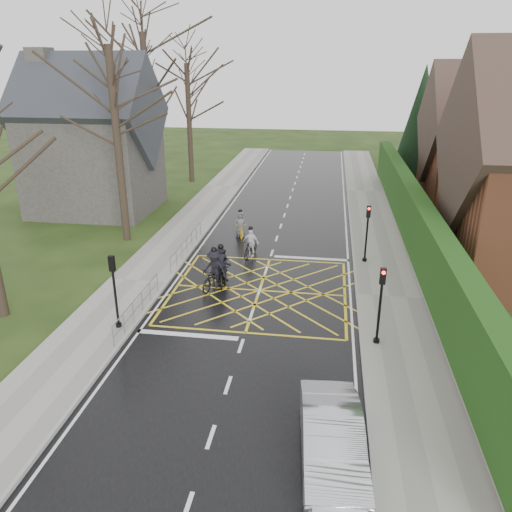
% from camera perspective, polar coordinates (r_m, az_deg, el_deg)
% --- Properties ---
extents(ground, '(120.00, 120.00, 0.00)m').
position_cam_1_polar(ground, '(23.69, 0.40, -3.97)').
color(ground, black).
rests_on(ground, ground).
extents(road, '(9.00, 80.00, 0.01)m').
position_cam_1_polar(road, '(23.69, 0.40, -3.96)').
color(road, black).
rests_on(road, ground).
extents(sidewalk_right, '(3.00, 80.00, 0.15)m').
position_cam_1_polar(sidewalk_right, '(23.66, 14.99, -4.58)').
color(sidewalk_right, gray).
rests_on(sidewalk_right, ground).
extents(sidewalk_left, '(3.00, 80.00, 0.15)m').
position_cam_1_polar(sidewalk_left, '(25.13, -13.29, -2.85)').
color(sidewalk_left, gray).
rests_on(sidewalk_left, ground).
extents(stone_wall, '(0.50, 38.00, 0.70)m').
position_cam_1_polar(stone_wall, '(29.30, 17.30, 0.85)').
color(stone_wall, slate).
rests_on(stone_wall, ground).
extents(hedge, '(0.90, 38.00, 2.80)m').
position_cam_1_polar(hedge, '(28.76, 17.68, 4.11)').
color(hedge, '#1C3D10').
rests_on(hedge, stone_wall).
extents(house_far, '(9.80, 8.80, 10.30)m').
position_cam_1_polar(house_far, '(41.33, 25.43, 11.33)').
color(house_far, brown).
rests_on(house_far, ground).
extents(conifer, '(4.60, 4.60, 10.00)m').
position_cam_1_polar(conifer, '(48.11, 18.27, 14.21)').
color(conifer, black).
rests_on(conifer, ground).
extents(church, '(8.80, 7.80, 11.00)m').
position_cam_1_polar(church, '(37.45, -18.26, 12.34)').
color(church, '#2D2B28').
rests_on(church, ground).
extents(tree_near, '(9.24, 9.24, 11.44)m').
position_cam_1_polar(tree_near, '(29.81, -15.94, 16.31)').
color(tree_near, black).
rests_on(tree_near, ground).
extents(tree_mid, '(10.08, 10.08, 12.48)m').
position_cam_1_polar(tree_mid, '(37.55, -12.45, 18.61)').
color(tree_mid, black).
rests_on(tree_mid, ground).
extents(tree_far, '(8.40, 8.40, 10.40)m').
position_cam_1_polar(tree_far, '(45.01, -7.76, 17.43)').
color(tree_far, black).
rests_on(tree_far, ground).
extents(railing_south, '(0.05, 5.04, 1.03)m').
position_cam_1_polar(railing_south, '(21.43, -13.41, -5.15)').
color(railing_south, slate).
rests_on(railing_south, ground).
extents(railing_north, '(0.05, 6.04, 1.03)m').
position_cam_1_polar(railing_north, '(27.94, -7.92, 1.61)').
color(railing_north, slate).
rests_on(railing_north, ground).
extents(traffic_light_ne, '(0.24, 0.31, 3.21)m').
position_cam_1_polar(traffic_light_ne, '(26.86, 12.54, 2.45)').
color(traffic_light_ne, black).
rests_on(traffic_light_ne, ground).
extents(traffic_light_se, '(0.24, 0.31, 3.21)m').
position_cam_1_polar(traffic_light_se, '(19.11, 13.97, -5.65)').
color(traffic_light_se, black).
rests_on(traffic_light_se, ground).
extents(traffic_light_sw, '(0.24, 0.31, 3.21)m').
position_cam_1_polar(traffic_light_sw, '(20.40, -15.80, -4.05)').
color(traffic_light_sw, black).
rests_on(traffic_light_sw, ground).
extents(cyclist_rear, '(1.24, 2.21, 2.03)m').
position_cam_1_polar(cyclist_rear, '(24.24, -4.02, -1.70)').
color(cyclist_rear, black).
rests_on(cyclist_rear, ground).
extents(cyclist_back, '(1.00, 1.75, 1.70)m').
position_cam_1_polar(cyclist_back, '(24.43, -3.73, -1.56)').
color(cyclist_back, black).
rests_on(cyclist_back, ground).
extents(cyclist_mid, '(1.37, 2.25, 2.06)m').
position_cam_1_polar(cyclist_mid, '(23.78, -4.78, -1.95)').
color(cyclist_mid, black).
rests_on(cyclist_mid, ground).
extents(cyclist_front, '(1.01, 1.82, 1.76)m').
position_cam_1_polar(cyclist_front, '(27.50, -0.62, 1.19)').
color(cyclist_front, black).
rests_on(cyclist_front, ground).
extents(cyclist_lead, '(1.16, 1.90, 1.74)m').
position_cam_1_polar(cyclist_lead, '(30.76, -1.80, 3.31)').
color(cyclist_lead, gold).
rests_on(cyclist_lead, ground).
extents(car, '(2.00, 4.71, 1.51)m').
position_cam_1_polar(car, '(14.24, 8.70, -20.17)').
color(car, '#ACAEB3').
rests_on(car, ground).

